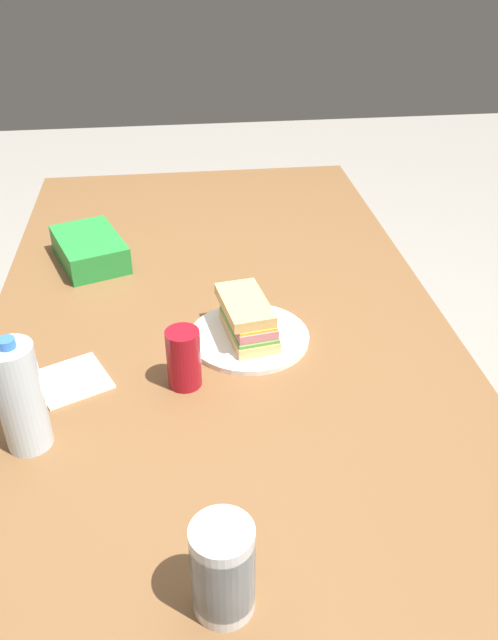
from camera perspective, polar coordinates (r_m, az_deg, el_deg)
The scene contains 9 objects.
ground_plane at distance 1.99m, azimuth -2.20°, elevation -17.63°, with size 8.00×8.00×0.00m, color gray.
dining_table at distance 1.53m, azimuth -2.72°, elevation -1.79°, with size 1.84×1.02×0.74m.
paper_plate at distance 1.40m, azimuth 0.00°, elevation -1.51°, with size 0.26×0.26×0.01m, color white.
sandwich at distance 1.37m, azimuth -0.12°, elevation 0.17°, with size 0.19×0.12×0.08m.
soda_can_red at distance 1.25m, azimuth -5.75°, elevation -3.35°, with size 0.07×0.07×0.12m, color maroon.
chip_bag at distance 1.74m, azimuth -13.80°, elevation 6.04°, with size 0.23×0.15×0.07m, color #268C38.
water_bottle_tall at distance 1.15m, azimuth -19.46°, elevation -6.38°, with size 0.08×0.08×0.22m.
plastic_cup_stack at distance 0.90m, azimuth -2.30°, elevation -20.98°, with size 0.08×0.08×0.15m.
paper_napkin at distance 1.33m, azimuth -15.24°, elevation -5.09°, with size 0.13×0.13×0.01m, color white.
Camera 1 is at (-1.25, 0.08, 1.54)m, focal length 36.48 mm.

